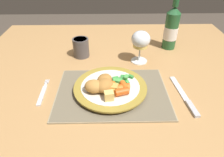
{
  "coord_description": "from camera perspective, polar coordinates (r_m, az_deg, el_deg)",
  "views": [
    {
      "loc": [
        -0.03,
        -0.72,
        1.17
      ],
      "look_at": [
        -0.02,
        -0.16,
        0.78
      ],
      "focal_mm": 32.0,
      "sensor_mm": 36.0,
      "label": 1
    }
  ],
  "objects": [
    {
      "name": "placemat",
      "position": [
        0.68,
        0.05,
        -3.99
      ],
      "size": [
        0.37,
        0.27,
        0.01
      ],
      "color": "gray",
      "rests_on": "dining_table"
    },
    {
      "name": "roast_potatoes",
      "position": [
        0.62,
        -0.14,
        -3.91
      ],
      "size": [
        0.05,
        0.07,
        0.03
      ],
      "color": "gold",
      "rests_on": "dinner_plate"
    },
    {
      "name": "green_beans_pile",
      "position": [
        0.68,
        2.47,
        -0.5
      ],
      "size": [
        0.09,
        0.07,
        0.02
      ],
      "color": "#338438",
      "rests_on": "dinner_plate"
    },
    {
      "name": "drinking_cup",
      "position": [
        0.88,
        -8.85,
        8.85
      ],
      "size": [
        0.07,
        0.07,
        0.08
      ],
      "color": "#4C4747",
      "rests_on": "dining_table"
    },
    {
      "name": "dining_table",
      "position": [
        0.89,
        0.92,
        -0.86
      ],
      "size": [
        1.21,
        0.91,
        0.74
      ],
      "color": "#AD7F4C",
      "rests_on": "ground"
    },
    {
      "name": "bottle",
      "position": [
        0.97,
        16.59,
        13.62
      ],
      "size": [
        0.06,
        0.06,
        0.25
      ],
      "color": "#23562D",
      "rests_on": "dining_table"
    },
    {
      "name": "glazed_carrots",
      "position": [
        0.64,
        1.9,
        -2.81
      ],
      "size": [
        0.08,
        0.07,
        0.02
      ],
      "color": "#CC5119",
      "rests_on": "dinner_plate"
    },
    {
      "name": "fork",
      "position": [
        0.71,
        -19.2,
        -4.06
      ],
      "size": [
        0.02,
        0.14,
        0.01
      ],
      "color": "silver",
      "rests_on": "dining_table"
    },
    {
      "name": "wine_glass",
      "position": [
        0.82,
        8.2,
        10.58
      ],
      "size": [
        0.08,
        0.08,
        0.13
      ],
      "color": "silver",
      "rests_on": "dining_table"
    },
    {
      "name": "breaded_croquettes",
      "position": [
        0.65,
        -3.21,
        -1.65
      ],
      "size": [
        0.11,
        0.11,
        0.04
      ],
      "color": "#A87033",
      "rests_on": "dinner_plate"
    },
    {
      "name": "dinner_plate",
      "position": [
        0.67,
        -0.48,
        -2.69
      ],
      "size": [
        0.25,
        0.25,
        0.02
      ],
      "color": "silver",
      "rests_on": "placemat"
    },
    {
      "name": "table_knife",
      "position": [
        0.7,
        20.28,
        -5.3
      ],
      "size": [
        0.04,
        0.21,
        0.01
      ],
      "color": "silver",
      "rests_on": "dining_table"
    }
  ]
}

